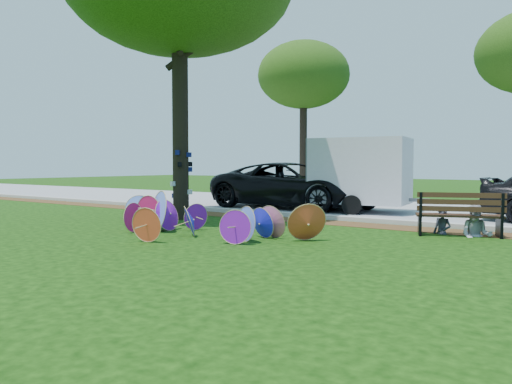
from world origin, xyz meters
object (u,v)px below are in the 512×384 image
at_px(person_left, 442,209).
at_px(parasol_pile, 192,217).
at_px(cargo_trailer, 361,171).
at_px(park_bench, 459,214).
at_px(person_right, 477,205).
at_px(black_van, 292,185).

bearing_deg(person_left, parasol_pile, -132.03).
bearing_deg(person_left, cargo_trailer, 147.08).
relative_size(parasol_pile, person_left, 5.18).
bearing_deg(park_bench, cargo_trailer, 116.21).
relative_size(park_bench, person_right, 1.33).
relative_size(cargo_trailer, person_right, 2.19).
distance_m(parasol_pile, park_bench, 5.75).
height_order(black_van, park_bench, black_van).
distance_m(park_bench, person_left, 0.36).
xyz_separation_m(black_van, park_bench, (6.40, -3.76, -0.33)).
xyz_separation_m(parasol_pile, park_bench, (4.86, 3.07, 0.09)).
height_order(parasol_pile, cargo_trailer, cargo_trailer).
distance_m(cargo_trailer, person_right, 5.57).
relative_size(black_van, park_bench, 3.21).
distance_m(black_van, person_left, 7.10).
relative_size(black_van, person_right, 4.28).
distance_m(parasol_pile, person_right, 6.08).
bearing_deg(person_right, cargo_trailer, 134.59).
bearing_deg(black_van, person_left, -123.50).
height_order(person_left, person_right, person_right).
xyz_separation_m(cargo_trailer, park_bench, (3.82, -3.68, -0.86)).
height_order(parasol_pile, black_van, black_van).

